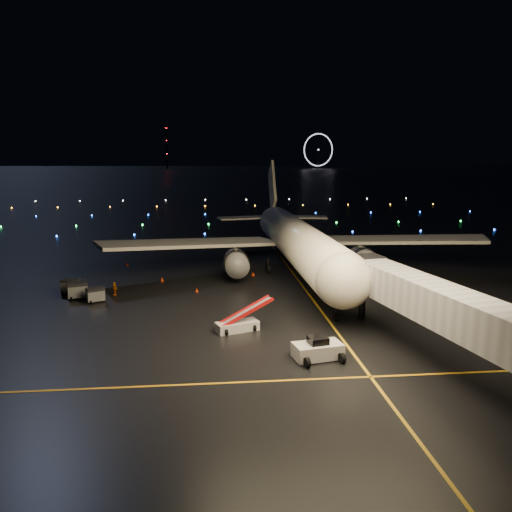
# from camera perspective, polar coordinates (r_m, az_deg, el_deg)

# --- Properties ---
(ground) EXTENTS (2000.00, 2000.00, 0.00)m
(ground) POSITION_cam_1_polar(r_m,az_deg,el_deg) (344.09, -5.63, 8.43)
(ground) COLOR black
(ground) RESTS_ON ground
(lane_centre) EXTENTS (0.25, 80.00, 0.02)m
(lane_centre) POSITION_cam_1_polar(r_m,az_deg,el_deg) (62.01, 5.68, -3.88)
(lane_centre) COLOR gold
(lane_centre) RESTS_ON ground
(lane_cross) EXTENTS (60.00, 0.25, 0.02)m
(lane_cross) POSITION_cam_1_polar(r_m,az_deg,el_deg) (37.68, -13.26, -14.33)
(lane_cross) COLOR gold
(lane_cross) RESTS_ON ground
(airliner) EXTENTS (55.55, 52.83, 15.57)m
(airliner) POSITION_cam_1_polar(r_m,az_deg,el_deg) (71.99, 4.31, 4.54)
(airliner) COLOR #EDE5CF
(airliner) RESTS_ON ground
(pushback_tug) EXTENTS (4.23, 2.76, 1.86)m
(pushback_tug) POSITION_cam_1_polar(r_m,az_deg,el_deg) (41.32, 7.07, -10.38)
(pushback_tug) COLOR beige
(pushback_tug) RESTS_ON ground
(belt_loader) EXTENTS (6.06, 3.42, 2.84)m
(belt_loader) POSITION_cam_1_polar(r_m,az_deg,el_deg) (47.16, -2.17, -6.91)
(belt_loader) COLOR beige
(belt_loader) RESTS_ON ground
(crew_c) EXTENTS (0.92, 0.91, 1.56)m
(crew_c) POSITION_cam_1_polar(r_m,az_deg,el_deg) (61.62, -15.86, -3.62)
(crew_c) COLOR orange
(crew_c) RESTS_ON ground
(safety_cone_0) EXTENTS (0.43, 0.43, 0.44)m
(safety_cone_0) POSITION_cam_1_polar(r_m,az_deg,el_deg) (61.31, -6.79, -3.88)
(safety_cone_0) COLOR #FA3502
(safety_cone_0) RESTS_ON ground
(safety_cone_1) EXTENTS (0.58, 0.58, 0.51)m
(safety_cone_1) POSITION_cam_1_polar(r_m,az_deg,el_deg) (69.08, -0.35, -2.05)
(safety_cone_1) COLOR #FA3502
(safety_cone_1) RESTS_ON ground
(safety_cone_2) EXTENTS (0.52, 0.52, 0.48)m
(safety_cone_2) POSITION_cam_1_polar(r_m,az_deg,el_deg) (67.23, -10.69, -2.64)
(safety_cone_2) COLOR #FA3502
(safety_cone_2) RESTS_ON ground
(safety_cone_3) EXTENTS (0.50, 0.50, 0.48)m
(safety_cone_3) POSITION_cam_1_polar(r_m,az_deg,el_deg) (77.97, -14.49, -0.90)
(safety_cone_3) COLOR #FA3502
(safety_cone_3) RESTS_ON ground
(ferris_wheel) EXTENTS (49.33, 16.80, 52.00)m
(ferris_wheel) POSITION_cam_1_polar(r_m,az_deg,el_deg) (782.44, 7.14, 11.80)
(ferris_wheel) COLOR black
(ferris_wheel) RESTS_ON ground
(radio_mast) EXTENTS (1.80, 1.80, 64.00)m
(radio_mast) POSITION_cam_1_polar(r_m,az_deg,el_deg) (786.18, -10.17, 12.15)
(radio_mast) COLOR black
(radio_mast) RESTS_ON ground
(taxiway_lights) EXTENTS (164.00, 92.00, 0.36)m
(taxiway_lights) POSITION_cam_1_polar(r_m,az_deg,el_deg) (150.55, -5.60, 5.06)
(taxiway_lights) COLOR black
(taxiway_lights) RESTS_ON ground
(baggage_cart_0) EXTENTS (2.58, 2.15, 1.88)m
(baggage_cart_0) POSITION_cam_1_polar(r_m,az_deg,el_deg) (61.47, -19.72, -3.73)
(baggage_cart_0) COLOR slate
(baggage_cart_0) RESTS_ON ground
(baggage_cart_1) EXTENTS (2.27, 1.99, 1.61)m
(baggage_cart_1) POSITION_cam_1_polar(r_m,az_deg,el_deg) (59.41, -17.89, -4.25)
(baggage_cart_1) COLOR slate
(baggage_cart_1) RESTS_ON ground
(baggage_cart_2) EXTENTS (2.32, 1.91, 1.71)m
(baggage_cart_2) POSITION_cam_1_polar(r_m,az_deg,el_deg) (64.01, -20.40, -3.28)
(baggage_cart_2) COLOR slate
(baggage_cart_2) RESTS_ON ground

